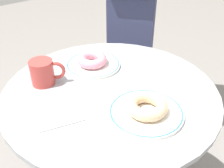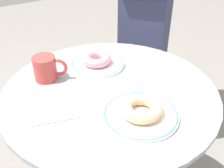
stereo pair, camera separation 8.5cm
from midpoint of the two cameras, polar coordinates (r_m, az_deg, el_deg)
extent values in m
cylinder|color=#999EA3|center=(0.89, -3.08, -1.72)|extent=(0.72, 0.72, 0.02)
cylinder|color=#999EA3|center=(1.13, -2.52, -16.24)|extent=(0.06, 0.06, 0.68)
cylinder|color=white|center=(1.02, -6.42, 4.05)|extent=(0.21, 0.21, 0.01)
torus|color=#3D75BC|center=(1.02, -6.43, 4.21)|extent=(0.20, 0.20, 0.01)
cylinder|color=white|center=(0.79, 4.25, -6.22)|extent=(0.22, 0.22, 0.01)
torus|color=#3D75BC|center=(0.79, 4.26, -6.04)|extent=(0.22, 0.22, 0.01)
torus|color=pink|center=(1.01, -6.71, 5.14)|extent=(0.16, 0.16, 0.04)
torus|color=#E0B789|center=(0.77, 4.33, -4.84)|extent=(0.16, 0.16, 0.04)
cube|color=white|center=(0.81, -14.53, -6.42)|extent=(0.14, 0.16, 0.01)
cylinder|color=#B73D38|center=(0.94, -17.28, 2.31)|extent=(0.08, 0.08, 0.09)
torus|color=#B73D38|center=(0.93, -14.59, 2.70)|extent=(0.05, 0.06, 0.07)
cube|color=#2D3351|center=(1.57, 2.68, 4.62)|extent=(0.41, 0.42, 0.93)
camera|label=1|loc=(0.04, -92.72, -1.83)|focal=42.69mm
camera|label=2|loc=(0.04, 87.28, 1.83)|focal=42.69mm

